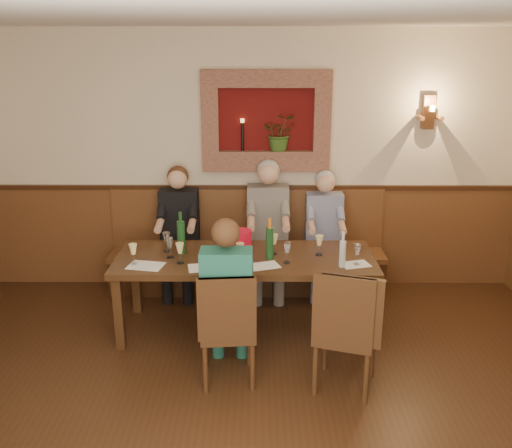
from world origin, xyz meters
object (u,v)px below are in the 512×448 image
at_px(water_bottle, 342,253).
at_px(wine_bottle_green_a, 270,242).
at_px(chair_near_right, 345,354).
at_px(chair_near_left, 228,348).
at_px(dining_table, 245,264).
at_px(spittoon_bucket, 240,243).
at_px(bench, 247,261).
at_px(person_chair_front, 228,311).
at_px(wine_bottle_green_b, 181,237).
at_px(person_bench_mid, 268,240).
at_px(person_bench_left, 179,243).
at_px(person_bench_right, 324,245).

bearing_deg(water_bottle, wine_bottle_green_a, 163.22).
bearing_deg(chair_near_right, wine_bottle_green_a, 139.87).
height_order(chair_near_left, water_bottle, water_bottle).
distance_m(dining_table, spittoon_bucket, 0.20).
height_order(spittoon_bucket, wine_bottle_green_a, wine_bottle_green_a).
bearing_deg(bench, chair_near_left, -93.86).
bearing_deg(chair_near_left, wine_bottle_green_a, 61.87).
bearing_deg(wine_bottle_green_a, spittoon_bucket, 165.01).
height_order(chair_near_left, person_chair_front, person_chair_front).
distance_m(wine_bottle_green_a, wine_bottle_green_b, 0.84).
bearing_deg(wine_bottle_green_b, person_bench_mid, 42.59).
bearing_deg(person_chair_front, person_bench_left, 110.65).
bearing_deg(person_chair_front, person_bench_right, 59.53).
bearing_deg(person_chair_front, water_bottle, 28.27).
bearing_deg(person_bench_left, chair_near_left, -70.29).
bearing_deg(spittoon_bucket, person_bench_right, 43.21).
relative_size(spittoon_bucket, wine_bottle_green_a, 0.63).
height_order(wine_bottle_green_a, wine_bottle_green_b, wine_bottle_green_b).
relative_size(person_chair_front, wine_bottle_green_b, 3.44).
distance_m(chair_near_left, person_bench_left, 1.84).
bearing_deg(water_bottle, wine_bottle_green_b, 167.47).
bearing_deg(chair_near_left, spittoon_bucket, 80.10).
bearing_deg(person_bench_left, spittoon_bucket, -50.04).
height_order(dining_table, wine_bottle_green_b, wine_bottle_green_b).
height_order(person_chair_front, water_bottle, person_chair_front).
xyz_separation_m(person_bench_left, wine_bottle_green_b, (0.13, -0.76, 0.34)).
relative_size(chair_near_left, wine_bottle_green_a, 2.53).
bearing_deg(bench, person_bench_left, -171.83).
distance_m(dining_table, wine_bottle_green_b, 0.65).
distance_m(person_bench_right, water_bottle, 1.13).
bearing_deg(wine_bottle_green_b, chair_near_left, -63.17).
xyz_separation_m(chair_near_right, person_bench_mid, (-0.58, 1.81, 0.31)).
bearing_deg(wine_bottle_green_a, person_chair_front, -115.74).
height_order(chair_near_right, wine_bottle_green_a, wine_bottle_green_a).
xyz_separation_m(bench, person_bench_right, (0.83, -0.10, 0.23)).
xyz_separation_m(chair_near_right, person_bench_right, (0.02, 1.81, 0.26)).
bearing_deg(chair_near_left, person_bench_right, 55.90).
xyz_separation_m(dining_table, bench, (0.00, 0.94, -0.35)).
relative_size(chair_near_right, water_bottle, 3.17).
distance_m(person_bench_right, wine_bottle_green_a, 1.13).
bearing_deg(bench, chair_near_right, -67.20).
bearing_deg(wine_bottle_green_b, person_bench_right, 28.04).
relative_size(person_bench_left, water_bottle, 4.30).
bearing_deg(person_chair_front, person_bench_mid, 77.87).
bearing_deg(spittoon_bucket, person_bench_left, 129.96).
bearing_deg(wine_bottle_green_a, person_bench_mid, 90.13).
bearing_deg(wine_bottle_green_b, person_chair_front, -60.91).
xyz_separation_m(chair_near_right, wine_bottle_green_b, (-1.41, 1.05, 0.62)).
relative_size(dining_table, water_bottle, 7.34).
height_order(chair_near_left, person_bench_right, person_bench_right).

